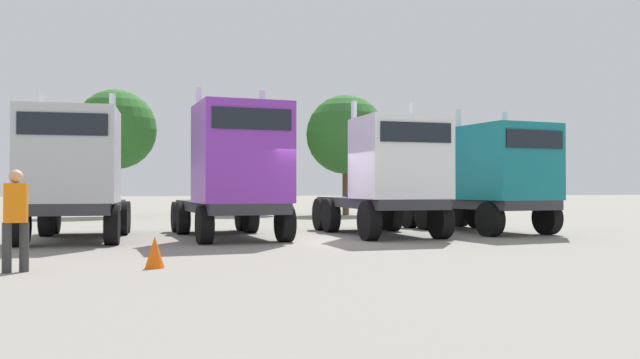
{
  "coord_description": "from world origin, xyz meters",
  "views": [
    {
      "loc": [
        -3.85,
        -17.76,
        1.48
      ],
      "look_at": [
        0.64,
        2.33,
        1.74
      ],
      "focal_mm": 36.7,
      "sensor_mm": 36.0,
      "label": 1
    }
  ],
  "objects_px": {
    "semi_truck_purple": "(236,171)",
    "traffic_cone_near": "(155,252)",
    "semi_truck_silver": "(73,174)",
    "visitor_in_hivis": "(16,213)",
    "semi_truck_white": "(390,176)",
    "semi_truck_teal": "(496,177)"
  },
  "relations": [
    {
      "from": "semi_truck_purple",
      "to": "semi_truck_silver",
      "type": "bearing_deg",
      "value": -99.15
    },
    {
      "from": "semi_truck_purple",
      "to": "semi_truck_white",
      "type": "bearing_deg",
      "value": 83.55
    },
    {
      "from": "semi_truck_white",
      "to": "traffic_cone_near",
      "type": "xyz_separation_m",
      "value": [
        -6.68,
        -6.29,
        -1.54
      ]
    },
    {
      "from": "semi_truck_silver",
      "to": "visitor_in_hivis",
      "type": "bearing_deg",
      "value": -0.68
    },
    {
      "from": "semi_truck_white",
      "to": "visitor_in_hivis",
      "type": "relative_size",
      "value": 3.4
    },
    {
      "from": "semi_truck_silver",
      "to": "traffic_cone_near",
      "type": "xyz_separation_m",
      "value": [
        2.32,
        -6.31,
        -1.55
      ]
    },
    {
      "from": "semi_truck_silver",
      "to": "traffic_cone_near",
      "type": "distance_m",
      "value": 6.9
    },
    {
      "from": "semi_truck_silver",
      "to": "traffic_cone_near",
      "type": "relative_size",
      "value": 10.14
    },
    {
      "from": "semi_truck_silver",
      "to": "traffic_cone_near",
      "type": "bearing_deg",
      "value": 19.83
    },
    {
      "from": "traffic_cone_near",
      "to": "semi_truck_teal",
      "type": "bearing_deg",
      "value": 33.64
    },
    {
      "from": "semi_truck_silver",
      "to": "visitor_in_hivis",
      "type": "relative_size",
      "value": 3.34
    },
    {
      "from": "visitor_in_hivis",
      "to": "semi_truck_white",
      "type": "bearing_deg",
      "value": -77.63
    },
    {
      "from": "semi_truck_teal",
      "to": "semi_truck_purple",
      "type": "bearing_deg",
      "value": -94.94
    },
    {
      "from": "semi_truck_purple",
      "to": "traffic_cone_near",
      "type": "distance_m",
      "value": 6.74
    },
    {
      "from": "semi_truck_white",
      "to": "visitor_in_hivis",
      "type": "xyz_separation_m",
      "value": [
        -9.03,
        -6.39,
        -0.79
      ]
    },
    {
      "from": "semi_truck_white",
      "to": "traffic_cone_near",
      "type": "distance_m",
      "value": 9.3
    },
    {
      "from": "semi_truck_teal",
      "to": "traffic_cone_near",
      "type": "xyz_separation_m",
      "value": [
        -10.5,
        -6.99,
        -1.52
      ]
    },
    {
      "from": "semi_truck_teal",
      "to": "visitor_in_hivis",
      "type": "bearing_deg",
      "value": -71.47
    },
    {
      "from": "semi_truck_purple",
      "to": "semi_truck_teal",
      "type": "bearing_deg",
      "value": 87.73
    },
    {
      "from": "semi_truck_purple",
      "to": "traffic_cone_near",
      "type": "height_order",
      "value": "semi_truck_purple"
    },
    {
      "from": "semi_truck_white",
      "to": "visitor_in_hivis",
      "type": "height_order",
      "value": "semi_truck_white"
    },
    {
      "from": "semi_truck_purple",
      "to": "visitor_in_hivis",
      "type": "xyz_separation_m",
      "value": [
        -4.42,
        -6.29,
        -0.91
      ]
    }
  ]
}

